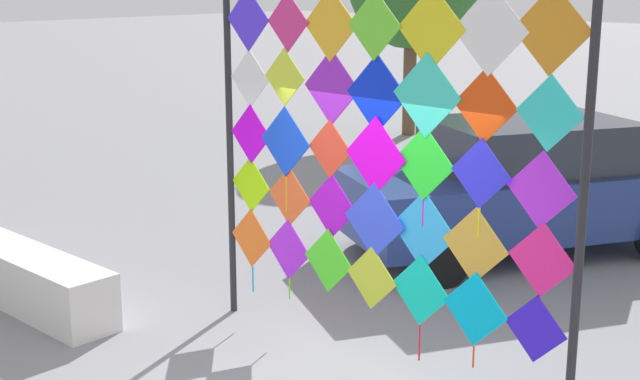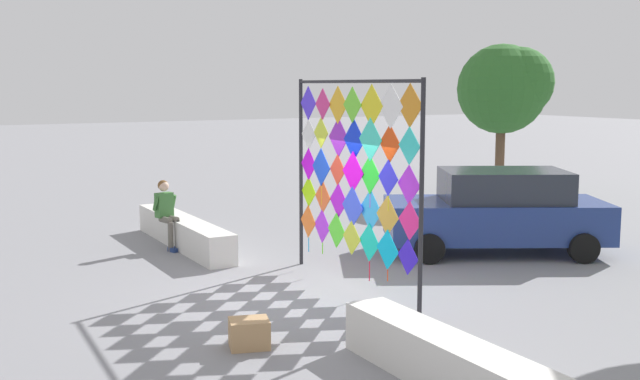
# 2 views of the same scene
# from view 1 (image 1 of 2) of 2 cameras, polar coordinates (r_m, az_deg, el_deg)

# --- Properties ---
(kite_display_rack) EXTENTS (4.09, 0.23, 3.56)m
(kite_display_rack) POSITION_cam_1_polar(r_m,az_deg,el_deg) (7.69, 3.62, 2.87)
(kite_display_rack) COLOR #232328
(kite_display_rack) RESTS_ON ground
(parked_car) EXTENTS (3.78, 4.81, 1.72)m
(parked_car) POSITION_cam_1_polar(r_m,az_deg,el_deg) (11.77, 12.81, 0.29)
(parked_car) COLOR navy
(parked_car) RESTS_ON ground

